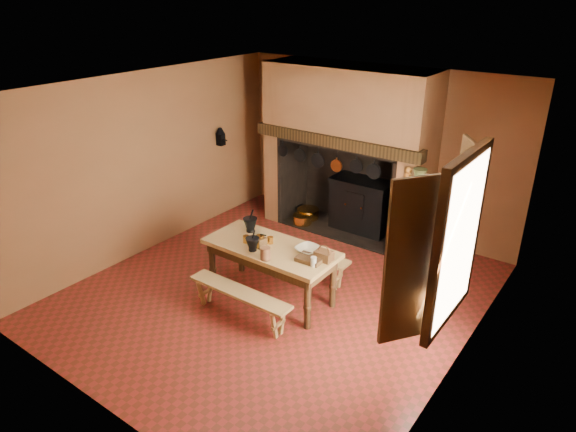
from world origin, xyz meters
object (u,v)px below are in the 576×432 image
object	(u,v)px
wicker_basket	(324,255)
coffee_grinder	(260,241)
iron_range	(362,205)
bench_front	(240,298)
mixing_bowl	(308,250)
work_table	(271,254)

from	to	relation	value
wicker_basket	coffee_grinder	bearing A→B (deg)	-168.79
coffee_grinder	iron_range	bearing A→B (deg)	99.72
coffee_grinder	wicker_basket	distance (m)	0.89
bench_front	coffee_grinder	xyz separation A→B (m)	(-0.10, 0.55, 0.54)
mixing_bowl	wicker_basket	bearing A→B (deg)	-10.38
bench_front	coffee_grinder	size ratio (longest dim) A/B	7.23
coffee_grinder	mixing_bowl	size ratio (longest dim) A/B	0.67
iron_range	mixing_bowl	distance (m)	2.52
bench_front	mixing_bowl	world-z (taller)	mixing_bowl
mixing_bowl	coffee_grinder	bearing A→B (deg)	-158.34
iron_range	work_table	size ratio (longest dim) A/B	0.89
work_table	bench_front	distance (m)	0.73
wicker_basket	work_table	bearing A→B (deg)	-173.96
iron_range	coffee_grinder	size ratio (longest dim) A/B	7.73
mixing_bowl	wicker_basket	xyz separation A→B (m)	(0.27, -0.05, 0.03)
iron_range	coffee_grinder	xyz separation A→B (m)	(-0.07, -2.68, 0.37)
iron_range	wicker_basket	world-z (taller)	iron_range
work_table	bench_front	bearing A→B (deg)	-90.00
iron_range	wicker_basket	bearing A→B (deg)	-72.15
wicker_basket	iron_range	bearing A→B (deg)	106.93
work_table	coffee_grinder	bearing A→B (deg)	-137.05
work_table	bench_front	size ratio (longest dim) A/B	1.20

